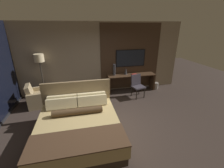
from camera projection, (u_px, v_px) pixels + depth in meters
name	position (u px, v px, depth m)	size (l,w,h in m)	color
ground_plane	(109.00, 127.00, 4.17)	(16.00, 16.00, 0.00)	#332823
wall_back_tv_panel	(101.00, 58.00, 6.06)	(7.20, 0.09, 2.80)	gray
bed	(79.00, 125.00, 3.75)	(1.97, 2.16, 1.14)	#33281E
desk	(131.00, 79.00, 6.40)	(2.02, 0.48, 0.72)	#422D1E
tv	(130.00, 58.00, 6.25)	(1.26, 0.04, 0.71)	black
desk_chair	(137.00, 84.00, 5.83)	(0.54, 0.54, 0.88)	#38333D
armchair_by_window	(39.00, 98.00, 5.26)	(0.85, 0.87, 0.79)	#998460
floor_lamp	(40.00, 62.00, 5.36)	(0.34, 0.34, 1.71)	#282623
vase_tall	(114.00, 70.00, 6.12)	(0.11, 0.11, 0.46)	#333338
vase_short	(126.00, 71.00, 6.28)	(0.13, 0.13, 0.27)	#333338
book	(134.00, 74.00, 6.27)	(0.25, 0.20, 0.03)	maroon
waste_bin	(156.00, 86.00, 6.67)	(0.22, 0.22, 0.28)	gray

